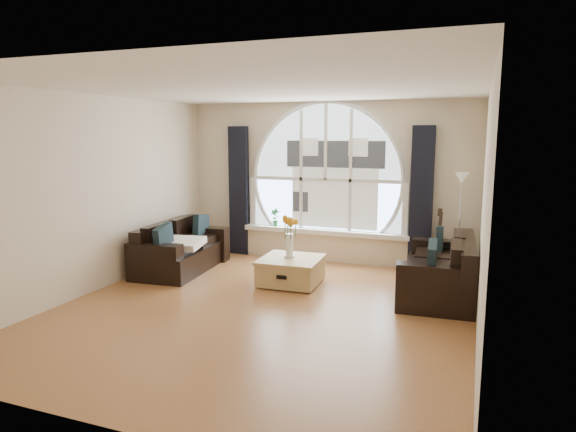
{
  "coord_description": "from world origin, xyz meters",
  "views": [
    {
      "loc": [
        2.43,
        -5.5,
        2.17
      ],
      "look_at": [
        0.0,
        0.9,
        1.05
      ],
      "focal_mm": 31.45,
      "sensor_mm": 36.0,
      "label": 1
    }
  ],
  "objects_px": {
    "sofa_right": "(439,267)",
    "potted_plant": "(275,217)",
    "guitar": "(439,242)",
    "coffee_chest": "(291,269)",
    "floor_lamp": "(459,226)",
    "vase_flowers": "(289,231)",
    "sofa_left": "(181,246)"
  },
  "relations": [
    {
      "from": "coffee_chest",
      "to": "floor_lamp",
      "type": "distance_m",
      "value": 2.63
    },
    {
      "from": "floor_lamp",
      "to": "potted_plant",
      "type": "height_order",
      "value": "floor_lamp"
    },
    {
      "from": "coffee_chest",
      "to": "floor_lamp",
      "type": "bearing_deg",
      "value": 25.95
    },
    {
      "from": "coffee_chest",
      "to": "vase_flowers",
      "type": "relative_size",
      "value": 1.23
    },
    {
      "from": "sofa_left",
      "to": "coffee_chest",
      "type": "relative_size",
      "value": 1.95
    },
    {
      "from": "guitar",
      "to": "potted_plant",
      "type": "height_order",
      "value": "guitar"
    },
    {
      "from": "coffee_chest",
      "to": "guitar",
      "type": "xyz_separation_m",
      "value": [
        1.97,
        1.23,
        0.32
      ]
    },
    {
      "from": "sofa_left",
      "to": "coffee_chest",
      "type": "xyz_separation_m",
      "value": [
        1.9,
        -0.07,
        -0.19
      ]
    },
    {
      "from": "sofa_left",
      "to": "guitar",
      "type": "height_order",
      "value": "guitar"
    },
    {
      "from": "vase_flowers",
      "to": "potted_plant",
      "type": "height_order",
      "value": "vase_flowers"
    },
    {
      "from": "coffee_chest",
      "to": "guitar",
      "type": "bearing_deg",
      "value": 29.62
    },
    {
      "from": "sofa_right",
      "to": "vase_flowers",
      "type": "relative_size",
      "value": 2.55
    },
    {
      "from": "sofa_right",
      "to": "vase_flowers",
      "type": "height_order",
      "value": "vase_flowers"
    },
    {
      "from": "sofa_left",
      "to": "coffee_chest",
      "type": "height_order",
      "value": "sofa_left"
    },
    {
      "from": "sofa_right",
      "to": "guitar",
      "type": "bearing_deg",
      "value": 91.56
    },
    {
      "from": "sofa_left",
      "to": "coffee_chest",
      "type": "bearing_deg",
      "value": -7.09
    },
    {
      "from": "vase_flowers",
      "to": "potted_plant",
      "type": "distance_m",
      "value": 1.64
    },
    {
      "from": "sofa_right",
      "to": "vase_flowers",
      "type": "bearing_deg",
      "value": -179.22
    },
    {
      "from": "vase_flowers",
      "to": "sofa_left",
      "type": "bearing_deg",
      "value": 179.11
    },
    {
      "from": "sofa_left",
      "to": "sofa_right",
      "type": "bearing_deg",
      "value": -3.35
    },
    {
      "from": "sofa_right",
      "to": "coffee_chest",
      "type": "height_order",
      "value": "sofa_right"
    },
    {
      "from": "sofa_left",
      "to": "guitar",
      "type": "bearing_deg",
      "value": 11.71
    },
    {
      "from": "vase_flowers",
      "to": "sofa_right",
      "type": "bearing_deg",
      "value": 3.85
    },
    {
      "from": "guitar",
      "to": "potted_plant",
      "type": "relative_size",
      "value": 3.37
    },
    {
      "from": "sofa_left",
      "to": "potted_plant",
      "type": "distance_m",
      "value": 1.78
    },
    {
      "from": "floor_lamp",
      "to": "sofa_right",
      "type": "bearing_deg",
      "value": -100.92
    },
    {
      "from": "sofa_left",
      "to": "potted_plant",
      "type": "height_order",
      "value": "potted_plant"
    },
    {
      "from": "sofa_right",
      "to": "floor_lamp",
      "type": "xyz_separation_m",
      "value": [
        0.2,
        1.03,
        0.4
      ]
    },
    {
      "from": "sofa_right",
      "to": "potted_plant",
      "type": "height_order",
      "value": "potted_plant"
    },
    {
      "from": "vase_flowers",
      "to": "potted_plant",
      "type": "relative_size",
      "value": 2.22
    },
    {
      "from": "sofa_right",
      "to": "coffee_chest",
      "type": "bearing_deg",
      "value": -178.0
    },
    {
      "from": "coffee_chest",
      "to": "sofa_left",
      "type": "bearing_deg",
      "value": 175.55
    }
  ]
}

